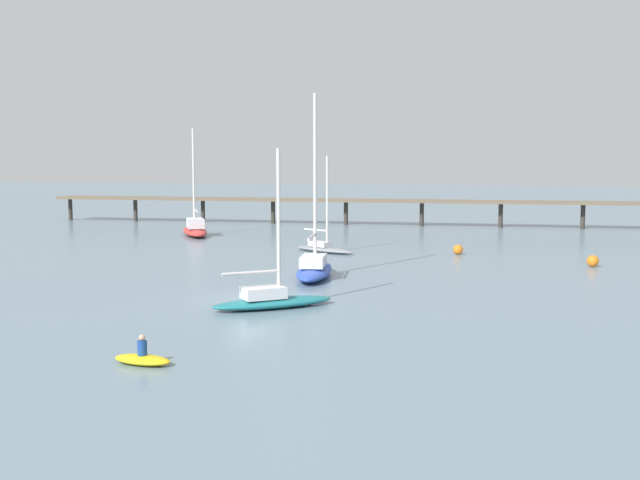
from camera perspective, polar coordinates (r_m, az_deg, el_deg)
name	(u,v)px	position (r m, az deg, el deg)	size (l,w,h in m)	color
ground_plane	(248,298)	(43.58, -5.27, -4.24)	(400.00, 400.00, 0.00)	slate
pier	(506,195)	(90.54, 13.41, 3.19)	(82.16, 5.75, 7.21)	brown
sailboat_teal	(271,298)	(40.48, -3.59, -4.23)	(6.31, 5.57, 8.22)	#1E727A
sailboat_blue	(314,266)	(50.72, -0.43, -1.95)	(3.18, 8.40, 11.90)	#2D4CB7
sailboat_red	(195,228)	(79.85, -9.13, 0.86)	(6.16, 8.96, 10.80)	red
sailboat_gray	(324,246)	(64.64, 0.28, -0.43)	(6.11, 4.36, 7.97)	gray
dinghy_yellow	(142,358)	(30.29, -12.85, -8.44)	(2.47, 1.38, 1.14)	yellow
mooring_buoy_far	(593,261)	(59.14, 19.31, -1.46)	(0.84, 0.84, 0.84)	orange
mooring_buoy_near	(458,250)	(64.04, 10.06, -0.69)	(0.80, 0.80, 0.80)	orange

